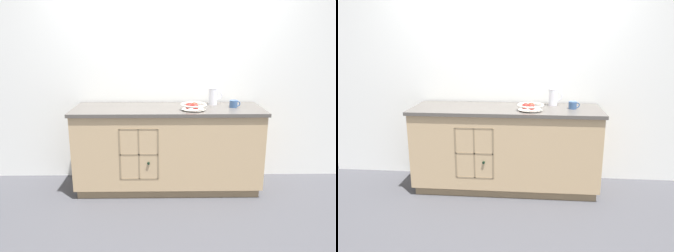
# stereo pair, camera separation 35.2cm
# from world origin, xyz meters

# --- Properties ---
(ground_plane) EXTENTS (14.00, 14.00, 0.00)m
(ground_plane) POSITION_xyz_m (0.00, 0.00, 0.00)
(ground_plane) COLOR #424247
(back_wall) EXTENTS (4.40, 0.06, 2.55)m
(back_wall) POSITION_xyz_m (0.00, 0.37, 1.27)
(back_wall) COLOR white
(back_wall) RESTS_ON ground_plane
(kitchen_island) EXTENTS (2.01, 0.64, 0.91)m
(kitchen_island) POSITION_xyz_m (-0.00, -0.00, 0.46)
(kitchen_island) COLOR #8B7354
(kitchen_island) RESTS_ON ground_plane
(fruit_bowl) EXTENTS (0.27, 0.27, 0.08)m
(fruit_bowl) POSITION_xyz_m (0.26, -0.13, 0.96)
(fruit_bowl) COLOR silver
(fruit_bowl) RESTS_ON kitchen_island
(white_pitcher) EXTENTS (0.15, 0.10, 0.19)m
(white_pitcher) POSITION_xyz_m (0.50, 0.17, 1.01)
(white_pitcher) COLOR white
(white_pitcher) RESTS_ON kitchen_island
(ceramic_mug) EXTENTS (0.12, 0.08, 0.08)m
(ceramic_mug) POSITION_xyz_m (0.70, 0.01, 0.95)
(ceramic_mug) COLOR #385684
(ceramic_mug) RESTS_ON kitchen_island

